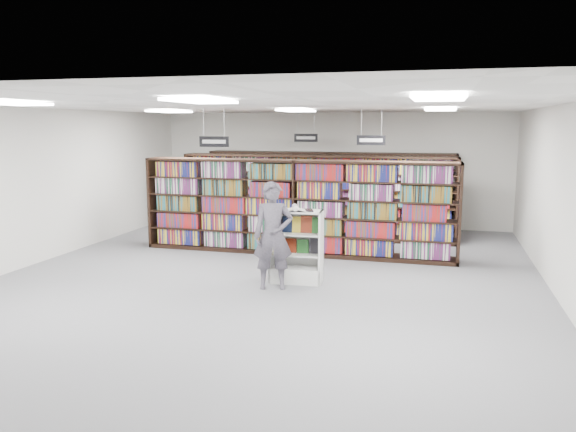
% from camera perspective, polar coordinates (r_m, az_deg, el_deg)
% --- Properties ---
extents(floor, '(12.00, 12.00, 0.00)m').
position_cam_1_polar(floor, '(10.73, -1.87, -6.17)').
color(floor, '#56555B').
rests_on(floor, ground).
extents(ceiling, '(10.00, 12.00, 0.10)m').
position_cam_1_polar(ceiling, '(10.36, -1.96, 11.17)').
color(ceiling, white).
rests_on(ceiling, wall_back).
extents(wall_back, '(10.00, 0.10, 3.20)m').
position_cam_1_polar(wall_back, '(16.23, 4.36, 4.77)').
color(wall_back, silver).
rests_on(wall_back, ground).
extents(wall_front, '(10.00, 0.10, 3.20)m').
position_cam_1_polar(wall_front, '(5.10, -22.30, -5.61)').
color(wall_front, silver).
rests_on(wall_front, ground).
extents(wall_left, '(0.10, 12.00, 3.20)m').
position_cam_1_polar(wall_left, '(12.82, -23.83, 2.84)').
color(wall_left, silver).
rests_on(wall_left, ground).
extents(wall_right, '(0.10, 12.00, 3.20)m').
position_cam_1_polar(wall_right, '(10.15, 26.16, 1.22)').
color(wall_right, silver).
rests_on(wall_right, ground).
extents(bookshelf_row_near, '(7.00, 0.60, 2.10)m').
position_cam_1_polar(bookshelf_row_near, '(12.41, 0.82, 0.88)').
color(bookshelf_row_near, black).
rests_on(bookshelf_row_near, floor).
extents(bookshelf_row_mid, '(7.00, 0.60, 2.10)m').
position_cam_1_polar(bookshelf_row_mid, '(14.33, 2.82, 2.00)').
color(bookshelf_row_mid, black).
rests_on(bookshelf_row_mid, floor).
extents(bookshelf_row_far, '(7.00, 0.60, 2.10)m').
position_cam_1_polar(bookshelf_row_far, '(15.99, 4.13, 2.73)').
color(bookshelf_row_far, black).
rests_on(bookshelf_row_far, floor).
extents(aisle_sign_left, '(0.65, 0.02, 0.80)m').
position_cam_1_polar(aisle_sign_left, '(11.81, -7.52, 7.60)').
color(aisle_sign_left, '#B2B2B7').
rests_on(aisle_sign_left, ceiling).
extents(aisle_sign_right, '(0.65, 0.02, 0.80)m').
position_cam_1_polar(aisle_sign_right, '(12.99, 8.44, 7.72)').
color(aisle_sign_right, '#B2B2B7').
rests_on(aisle_sign_right, ceiling).
extents(aisle_sign_center, '(0.65, 0.02, 0.80)m').
position_cam_1_polar(aisle_sign_center, '(15.31, 1.83, 8.02)').
color(aisle_sign_center, '#B2B2B7').
rests_on(aisle_sign_center, ceiling).
extents(troffer_front_left, '(0.60, 1.20, 0.04)m').
position_cam_1_polar(troffer_front_left, '(9.18, -26.51, 10.23)').
color(troffer_front_left, white).
rests_on(troffer_front_left, ceiling).
extents(troffer_front_center, '(0.60, 1.20, 0.04)m').
position_cam_1_polar(troffer_front_center, '(7.54, -8.85, 11.50)').
color(troffer_front_center, white).
rests_on(troffer_front_center, ceiling).
extents(troffer_front_right, '(0.60, 1.20, 0.04)m').
position_cam_1_polar(troffer_front_right, '(6.90, 15.08, 11.53)').
color(troffer_front_right, white).
rests_on(troffer_front_right, ceiling).
extents(troffer_back_left, '(0.60, 1.20, 0.04)m').
position_cam_1_polar(troffer_back_left, '(13.35, -11.94, 10.36)').
color(troffer_back_left, white).
rests_on(troffer_back_left, ceiling).
extents(troffer_back_center, '(0.60, 1.20, 0.04)m').
position_cam_1_polar(troffer_back_center, '(12.28, 0.85, 10.67)').
color(troffer_back_center, white).
rests_on(troffer_back_center, ceiling).
extents(troffer_back_right, '(0.60, 1.20, 0.04)m').
position_cam_1_polar(troffer_back_right, '(11.89, 15.23, 10.41)').
color(troffer_back_right, white).
rests_on(troffer_back_right, ceiling).
extents(endcap_display, '(0.98, 0.54, 1.33)m').
position_cam_1_polar(endcap_display, '(10.30, 0.88, -4.19)').
color(endcap_display, white).
rests_on(endcap_display, floor).
extents(open_book, '(0.67, 0.51, 0.13)m').
position_cam_1_polar(open_book, '(10.04, 0.79, 0.71)').
color(open_book, black).
rests_on(open_book, endcap_display).
extents(shopper, '(0.79, 0.64, 1.89)m').
position_cam_1_polar(shopper, '(9.78, -1.52, -2.00)').
color(shopper, '#544F5A').
rests_on(shopper, floor).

